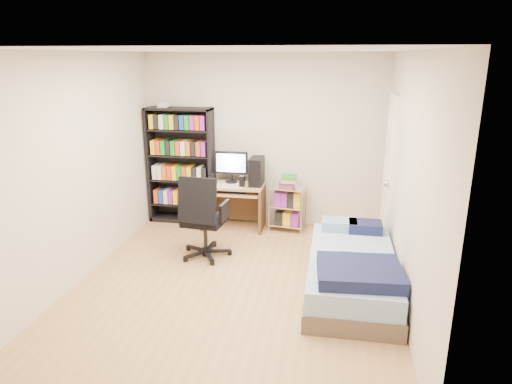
% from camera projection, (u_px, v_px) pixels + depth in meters
% --- Properties ---
extents(room, '(3.58, 4.08, 2.58)m').
position_uv_depth(room, '(235.00, 175.00, 4.77)').
color(room, tan).
rests_on(room, ground).
extents(media_shelf, '(0.97, 0.32, 1.80)m').
position_uv_depth(media_shelf, '(181.00, 164.00, 6.81)').
color(media_shelf, black).
rests_on(media_shelf, room).
extents(computer_desk, '(0.89, 0.52, 1.12)m').
position_uv_depth(computer_desk, '(240.00, 188.00, 6.62)').
color(computer_desk, '#A78256').
rests_on(computer_desk, room).
extents(office_chair, '(0.70, 0.70, 1.08)m').
position_uv_depth(office_chair, '(204.00, 231.00, 5.68)').
color(office_chair, black).
rests_on(office_chair, room).
extents(wire_cart, '(0.54, 0.43, 0.80)m').
position_uv_depth(wire_cart, '(288.00, 195.00, 6.54)').
color(wire_cart, silver).
rests_on(wire_cart, room).
extents(bed, '(0.93, 1.86, 0.53)m').
position_uv_depth(bed, '(352.00, 271.00, 4.88)').
color(bed, brown).
rests_on(bed, room).
extents(door, '(0.12, 0.80, 2.00)m').
position_uv_depth(door, '(389.00, 173.00, 5.84)').
color(door, white).
rests_on(door, room).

